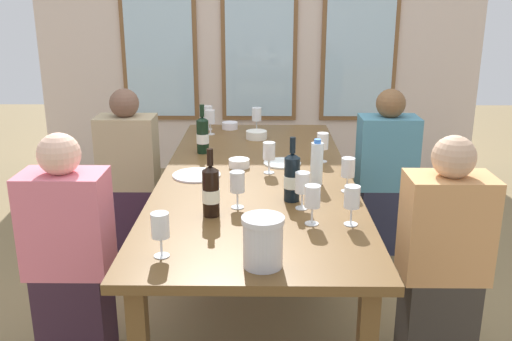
{
  "coord_description": "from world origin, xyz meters",
  "views": [
    {
      "loc": [
        0.03,
        -2.95,
        1.68
      ],
      "look_at": [
        0.0,
        -0.09,
        0.79
      ],
      "focal_mm": 39.64,
      "sensor_mm": 36.0,
      "label": 1
    }
  ],
  "objects_px": {
    "wine_glass_5": "(160,227)",
    "wine_bottle_2": "(203,135)",
    "white_plate_0": "(282,163)",
    "metal_pitcher": "(263,241)",
    "wine_glass_2": "(269,152)",
    "wine_glass_8": "(352,198)",
    "wine_glass_3": "(257,115)",
    "seated_person_1": "(386,176)",
    "tasting_bowl_1": "(239,163)",
    "wine_glass_10": "(302,184)",
    "seated_person_0": "(129,176)",
    "seated_person_3": "(443,260)",
    "wine_bottle_0": "(292,177)",
    "tasting_bowl_0": "(256,135)",
    "wine_glass_0": "(312,198)",
    "dining_table": "(256,185)",
    "tasting_bowl_2": "(230,126)",
    "seated_person_2": "(70,256)",
    "wine_glass_6": "(323,143)",
    "wine_glass_7": "(210,117)",
    "water_bottle": "(317,163)",
    "wine_glass_9": "(208,114)",
    "wine_bottle_1": "(211,191)",
    "wine_glass_1": "(348,169)",
    "white_plate_1": "(197,175)",
    "wine_glass_4": "(237,183)"
  },
  "relations": [
    {
      "from": "wine_glass_2",
      "to": "wine_glass_4",
      "type": "height_order",
      "value": "same"
    },
    {
      "from": "seated_person_3",
      "to": "wine_bottle_0",
      "type": "bearing_deg",
      "value": 163.7
    },
    {
      "from": "seated_person_0",
      "to": "wine_glass_5",
      "type": "bearing_deg",
      "value": -72.77
    },
    {
      "from": "wine_glass_9",
      "to": "seated_person_3",
      "type": "relative_size",
      "value": 0.16
    },
    {
      "from": "wine_glass_2",
      "to": "seated_person_1",
      "type": "height_order",
      "value": "seated_person_1"
    },
    {
      "from": "wine_glass_7",
      "to": "wine_glass_10",
      "type": "bearing_deg",
      "value": -69.18
    },
    {
      "from": "wine_bottle_1",
      "to": "tasting_bowl_1",
      "type": "height_order",
      "value": "wine_bottle_1"
    },
    {
      "from": "dining_table",
      "to": "wine_bottle_0",
      "type": "height_order",
      "value": "wine_bottle_0"
    },
    {
      "from": "wine_glass_0",
      "to": "seated_person_0",
      "type": "relative_size",
      "value": 0.16
    },
    {
      "from": "wine_glass_8",
      "to": "dining_table",
      "type": "bearing_deg",
      "value": 120.48
    },
    {
      "from": "tasting_bowl_1",
      "to": "seated_person_2",
      "type": "xyz_separation_m",
      "value": [
        -0.76,
        -0.72,
        -0.24
      ]
    },
    {
      "from": "wine_bottle_2",
      "to": "tasting_bowl_2",
      "type": "xyz_separation_m",
      "value": [
        0.13,
        0.66,
        -0.09
      ]
    },
    {
      "from": "wine_bottle_1",
      "to": "wine_glass_5",
      "type": "bearing_deg",
      "value": -110.03
    },
    {
      "from": "tasting_bowl_2",
      "to": "wine_glass_9",
      "type": "bearing_deg",
      "value": -173.01
    },
    {
      "from": "wine_bottle_1",
      "to": "wine_glass_3",
      "type": "height_order",
      "value": "wine_bottle_1"
    },
    {
      "from": "wine_bottle_0",
      "to": "wine_glass_1",
      "type": "xyz_separation_m",
      "value": [
        0.28,
        0.13,
        -0.0
      ]
    },
    {
      "from": "water_bottle",
      "to": "seated_person_1",
      "type": "relative_size",
      "value": 0.22
    },
    {
      "from": "wine_glass_10",
      "to": "seated_person_0",
      "type": "height_order",
      "value": "seated_person_0"
    },
    {
      "from": "wine_glass_3",
      "to": "seated_person_2",
      "type": "relative_size",
      "value": 0.16
    },
    {
      "from": "tasting_bowl_1",
      "to": "wine_glass_2",
      "type": "bearing_deg",
      "value": -31.75
    },
    {
      "from": "wine_glass_9",
      "to": "seated_person_0",
      "type": "relative_size",
      "value": 0.16
    },
    {
      "from": "wine_glass_5",
      "to": "tasting_bowl_0",
      "type": "bearing_deg",
      "value": 79.54
    },
    {
      "from": "wine_glass_10",
      "to": "seated_person_0",
      "type": "bearing_deg",
      "value": 133.07
    },
    {
      "from": "wine_glass_2",
      "to": "wine_glass_8",
      "type": "distance_m",
      "value": 0.81
    },
    {
      "from": "wine_glass_5",
      "to": "wine_glass_2",
      "type": "bearing_deg",
      "value": 68.44
    },
    {
      "from": "tasting_bowl_0",
      "to": "wine_glass_0",
      "type": "bearing_deg",
      "value": -80.44
    },
    {
      "from": "wine_glass_7",
      "to": "tasting_bowl_2",
      "type": "bearing_deg",
      "value": 53.67
    },
    {
      "from": "seated_person_3",
      "to": "tasting_bowl_0",
      "type": "bearing_deg",
      "value": 121.38
    },
    {
      "from": "dining_table",
      "to": "wine_glass_3",
      "type": "height_order",
      "value": "wine_glass_3"
    },
    {
      "from": "wine_glass_3",
      "to": "seated_person_1",
      "type": "bearing_deg",
      "value": -23.79
    },
    {
      "from": "wine_glass_5",
      "to": "wine_bottle_2",
      "type": "bearing_deg",
      "value": 89.68
    },
    {
      "from": "metal_pitcher",
      "to": "wine_glass_1",
      "type": "height_order",
      "value": "metal_pitcher"
    },
    {
      "from": "dining_table",
      "to": "wine_glass_4",
      "type": "relative_size",
      "value": 14.29
    },
    {
      "from": "white_plate_1",
      "to": "seated_person_1",
      "type": "bearing_deg",
      "value": 29.74
    },
    {
      "from": "wine_glass_7",
      "to": "seated_person_3",
      "type": "relative_size",
      "value": 0.16
    },
    {
      "from": "wine_glass_6",
      "to": "seated_person_0",
      "type": "bearing_deg",
      "value": 162.88
    },
    {
      "from": "tasting_bowl_0",
      "to": "tasting_bowl_1",
      "type": "xyz_separation_m",
      "value": [
        -0.09,
        -0.67,
        -0.0
      ]
    },
    {
      "from": "wine_glass_1",
      "to": "seated_person_3",
      "type": "xyz_separation_m",
      "value": [
        0.4,
        -0.33,
        -0.33
      ]
    },
    {
      "from": "seated_person_0",
      "to": "wine_bottle_0",
      "type": "bearing_deg",
      "value": -45.33
    },
    {
      "from": "wine_glass_2",
      "to": "wine_glass_10",
      "type": "height_order",
      "value": "same"
    },
    {
      "from": "seated_person_0",
      "to": "seated_person_3",
      "type": "bearing_deg",
      "value": -35.95
    },
    {
      "from": "wine_glass_3",
      "to": "seated_person_1",
      "type": "height_order",
      "value": "seated_person_1"
    },
    {
      "from": "wine_glass_10",
      "to": "wine_glass_2",
      "type": "bearing_deg",
      "value": 105.08
    },
    {
      "from": "white_plate_0",
      "to": "metal_pitcher",
      "type": "relative_size",
      "value": 1.14
    },
    {
      "from": "tasting_bowl_0",
      "to": "dining_table",
      "type": "bearing_deg",
      "value": -89.5
    },
    {
      "from": "tasting_bowl_2",
      "to": "seated_person_2",
      "type": "xyz_separation_m",
      "value": [
        -0.65,
        -1.69,
        -0.24
      ]
    },
    {
      "from": "tasting_bowl_0",
      "to": "wine_glass_5",
      "type": "relative_size",
      "value": 0.83
    },
    {
      "from": "wine_bottle_2",
      "to": "seated_person_0",
      "type": "xyz_separation_m",
      "value": [
        -0.52,
        0.19,
        -0.33
      ]
    },
    {
      "from": "wine_glass_3",
      "to": "wine_glass_10",
      "type": "height_order",
      "value": "same"
    },
    {
      "from": "white_plate_1",
      "to": "wine_bottle_0",
      "type": "height_order",
      "value": "wine_bottle_0"
    }
  ]
}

